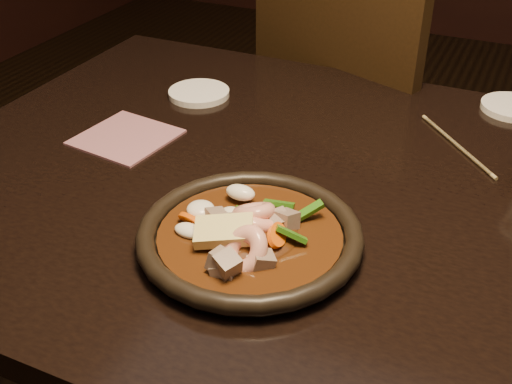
% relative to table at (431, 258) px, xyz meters
% --- Properties ---
extents(table, '(1.60, 0.90, 0.75)m').
position_rel_table_xyz_m(table, '(0.00, 0.00, 0.00)').
color(table, black).
rests_on(table, floor).
extents(chair, '(0.58, 0.58, 0.95)m').
position_rel_table_xyz_m(chair, '(-0.28, 0.59, -0.16)').
color(chair, black).
rests_on(chair, floor).
extents(plate, '(0.29, 0.29, 0.03)m').
position_rel_table_xyz_m(plate, '(-0.21, -0.17, 0.09)').
color(plate, black).
rests_on(plate, table).
extents(stirfry, '(0.18, 0.18, 0.06)m').
position_rel_table_xyz_m(stirfry, '(-0.21, -0.18, 0.10)').
color(stirfry, '#3A1C0A').
rests_on(stirfry, plate).
extents(saucer_left, '(0.12, 0.12, 0.01)m').
position_rel_table_xyz_m(saucer_left, '(-0.49, 0.21, 0.08)').
color(saucer_left, white).
rests_on(saucer_left, table).
extents(chopsticks, '(0.15, 0.17, 0.01)m').
position_rel_table_xyz_m(chopsticks, '(-0.01, 0.21, 0.08)').
color(chopsticks, tan).
rests_on(chopsticks, table).
extents(napkin, '(0.16, 0.16, 0.00)m').
position_rel_table_xyz_m(napkin, '(-0.52, 0.01, 0.08)').
color(napkin, '#955C68').
rests_on(napkin, table).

